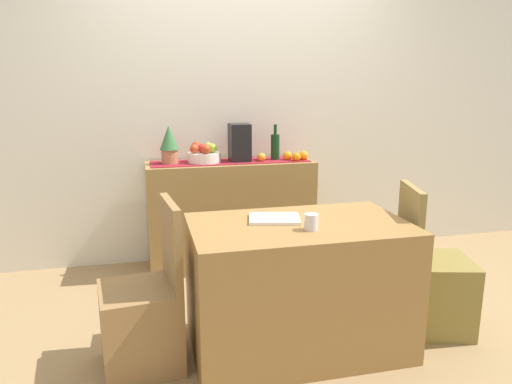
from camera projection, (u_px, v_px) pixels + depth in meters
The scene contains 23 objects.
ground_plane at pixel (277, 313), 3.20m from camera, with size 6.40×6.40×0.02m, color #977951.
room_wall_rear at pixel (240, 99), 4.01m from camera, with size 6.40×0.06×2.70m, color silver.
sideboard_console at pixel (231, 214), 3.95m from camera, with size 1.34×0.42×0.87m, color olive.
table_runner at pixel (230, 161), 3.85m from camera, with size 1.26×0.32×0.01m, color maroon.
fruit_bowl at pixel (204, 157), 3.79m from camera, with size 0.26×0.26×0.08m, color white.
apple_right at pixel (208, 147), 3.85m from camera, with size 0.07×0.07×0.07m, color #8E9F34.
apple_front at pixel (202, 148), 3.76m from camera, with size 0.07×0.07×0.07m, color red.
apple_center at pixel (212, 148), 3.75m from camera, with size 0.07×0.07×0.07m, color #85B12C.
apple_upper at pixel (196, 147), 3.81m from camera, with size 0.08×0.08×0.08m, color #AA321A.
apple_left at pixel (206, 149), 3.69m from camera, with size 0.07×0.07×0.07m, color #B5391B.
apple_rear at pixel (194, 149), 3.72m from camera, with size 0.07×0.07×0.07m, color #B33E1F.
wine_bottle at pixel (275, 146), 3.91m from camera, with size 0.07×0.07×0.29m.
coffee_maker at pixel (240, 143), 3.83m from camera, with size 0.16×0.18×0.30m, color black.
potted_plant at pixel (169, 143), 3.70m from camera, with size 0.15×0.15×0.30m.
orange_loose_far at pixel (288, 156), 3.90m from camera, with size 0.07×0.07×0.07m, color orange.
orange_loose_end at pixel (262, 157), 3.84m from camera, with size 0.07×0.07×0.07m, color orange.
orange_loose_near_bowl at pixel (303, 156), 3.91m from camera, with size 0.08×0.08×0.08m, color orange.
orange_loose_mid at pixel (296, 157), 3.85m from camera, with size 0.07×0.07×0.07m, color orange.
dining_table at pixel (299, 286), 2.71m from camera, with size 1.20×0.72×0.74m, color olive.
open_book at pixel (274, 219), 2.68m from camera, with size 0.28×0.21×0.02m, color white.
coffee_cup at pixel (311, 222), 2.50m from camera, with size 0.07×0.07×0.09m, color silver.
chair_near_window at pixel (144, 320), 2.54m from camera, with size 0.44×0.44×0.90m.
chair_by_corner at pixel (432, 288), 2.94m from camera, with size 0.49×0.49×0.90m.
Camera 1 is at (-0.82, -2.83, 1.50)m, focal length 33.75 mm.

